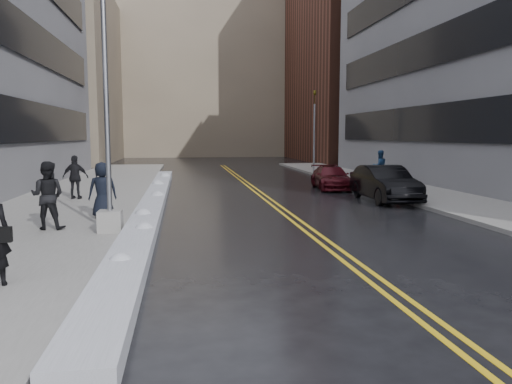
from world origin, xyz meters
name	(u,v)px	position (x,y,z in m)	size (l,w,h in m)	color
ground	(234,249)	(0.00, 0.00, 0.00)	(160.00, 160.00, 0.00)	black
sidewalk_west	(79,200)	(-5.75, 10.00, 0.07)	(5.50, 50.00, 0.15)	gray
sidewalk_east	(420,194)	(10.00, 10.00, 0.07)	(4.00, 50.00, 0.15)	gray
lane_line_left	(263,198)	(2.35, 10.00, 0.00)	(0.12, 50.00, 0.01)	gold
lane_line_right	(269,198)	(2.65, 10.00, 0.00)	(0.12, 50.00, 0.01)	gold
snow_ridge	(153,202)	(-2.45, 8.00, 0.17)	(0.90, 30.00, 0.34)	silver
building_west_far	(45,77)	(-15.50, 44.00, 9.00)	(14.00, 22.00, 18.00)	gray
building_east_far	(365,34)	(19.00, 42.00, 14.00)	(14.00, 20.00, 28.00)	#562D21
building_far	(204,77)	(2.00, 60.00, 11.00)	(36.00, 16.00, 22.00)	gray
lamppost	(108,147)	(-3.30, 2.00, 2.53)	(0.65, 0.65, 7.62)	gray
fire_hydrant	(400,184)	(9.00, 10.00, 0.55)	(0.26, 0.26, 0.73)	maroon
traffic_signal	(314,128)	(8.50, 24.00, 3.40)	(0.16, 0.20, 6.00)	gray
pedestrian_b	(48,195)	(-5.12, 2.64, 1.14)	(0.96, 0.75, 1.97)	black
pedestrian_c	(103,190)	(-3.87, 4.50, 1.07)	(0.90, 0.59, 1.85)	black
pedestrian_d	(75,177)	(-5.78, 9.70, 1.08)	(1.09, 0.45, 1.86)	black
pedestrian_east	(380,166)	(10.05, 15.15, 1.07)	(0.89, 0.70, 1.84)	navy
car_black	(385,184)	(7.41, 8.09, 0.78)	(1.65, 4.72, 1.56)	black
car_maroon	(331,177)	(6.60, 13.32, 0.61)	(1.71, 4.21, 1.22)	#470B13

